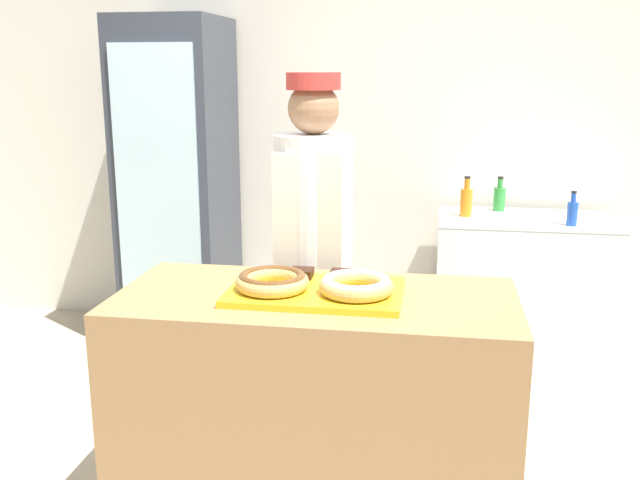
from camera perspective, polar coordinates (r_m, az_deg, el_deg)
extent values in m
cube|color=silver|center=(4.56, 4.16, 9.27)|extent=(8.00, 0.06, 2.70)
cube|color=#997047|center=(2.74, -0.35, -13.41)|extent=(1.44, 0.67, 0.90)
cube|color=yellow|center=(2.56, -0.36, -4.18)|extent=(0.62, 0.40, 0.02)
torus|color=tan|center=(2.54, -3.84, -3.37)|extent=(0.26, 0.26, 0.06)
torus|color=brown|center=(2.54, -3.85, -3.04)|extent=(0.24, 0.24, 0.04)
torus|color=tan|center=(2.49, 2.92, -3.70)|extent=(0.26, 0.26, 0.06)
torus|color=#EFADC6|center=(2.49, 2.92, -3.36)|extent=(0.24, 0.24, 0.04)
cube|color=black|center=(2.69, -1.47, -2.66)|extent=(0.08, 0.08, 0.03)
cube|color=black|center=(2.67, 1.73, -2.81)|extent=(0.08, 0.08, 0.03)
cylinder|color=#4C4C51|center=(3.31, -0.48, -9.28)|extent=(0.25, 0.25, 0.81)
cylinder|color=white|center=(3.10, -0.50, 2.86)|extent=(0.34, 0.34, 0.61)
cube|color=silver|center=(3.05, -0.99, -4.98)|extent=(0.29, 0.02, 1.27)
sphere|color=#936B4C|center=(3.05, -0.52, 10.49)|extent=(0.22, 0.22, 0.22)
cylinder|color=#B2332D|center=(3.05, -0.53, 12.60)|extent=(0.23, 0.23, 0.07)
cube|color=#333842|center=(4.48, -11.23, 4.35)|extent=(0.59, 0.67, 1.99)
cube|color=silver|center=(4.15, -12.90, 4.12)|extent=(0.49, 0.02, 1.59)
cube|color=white|center=(4.36, 15.80, -3.78)|extent=(0.99, 0.58, 0.86)
cube|color=gray|center=(4.26, 16.15, 1.47)|extent=(0.99, 0.58, 0.01)
cylinder|color=orange|center=(4.19, 11.62, 2.94)|extent=(0.07, 0.07, 0.16)
cylinder|color=orange|center=(4.17, 11.69, 4.43)|extent=(0.03, 0.03, 0.06)
cylinder|color=black|center=(4.17, 11.72, 4.93)|extent=(0.03, 0.03, 0.01)
cylinder|color=#1E4CB2|center=(4.10, 19.53, 1.98)|extent=(0.06, 0.06, 0.13)
cylinder|color=#1E4CB2|center=(4.08, 19.63, 3.22)|extent=(0.03, 0.03, 0.05)
cylinder|color=black|center=(4.08, 19.66, 3.64)|extent=(0.03, 0.03, 0.01)
cylinder|color=#2D8C38|center=(4.40, 14.15, 3.18)|extent=(0.07, 0.07, 0.14)
cylinder|color=#2D8C38|center=(4.39, 14.23, 4.43)|extent=(0.03, 0.03, 0.05)
cylinder|color=black|center=(4.38, 14.25, 4.86)|extent=(0.03, 0.03, 0.01)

